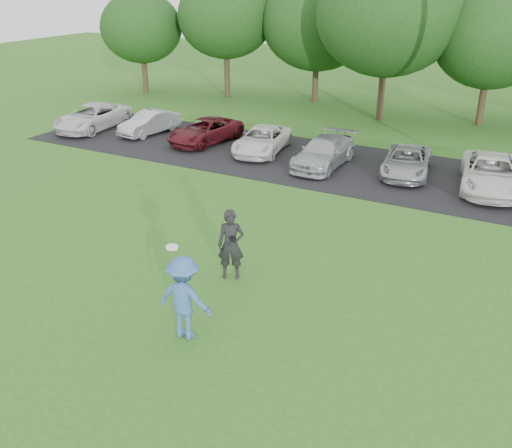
# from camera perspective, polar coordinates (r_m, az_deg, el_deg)

# --- Properties ---
(ground) EXTENTS (100.00, 100.00, 0.00)m
(ground) POSITION_cam_1_polar(r_m,az_deg,el_deg) (13.38, -7.19, -10.54)
(ground) COLOR #30631C
(ground) RESTS_ON ground
(parking_lot) EXTENTS (32.00, 6.50, 0.03)m
(parking_lot) POSITION_cam_1_polar(r_m,az_deg,el_deg) (24.04, 10.77, 5.38)
(parking_lot) COLOR black
(parking_lot) RESTS_ON ground
(frisbee_player) EXTENTS (1.34, 0.85, 2.26)m
(frisbee_player) POSITION_cam_1_polar(r_m,az_deg,el_deg) (12.68, -7.18, -7.34)
(frisbee_player) COLOR #3B66A8
(frisbee_player) RESTS_ON ground
(camera_bystander) EXTENTS (0.83, 0.71, 1.93)m
(camera_bystander) POSITION_cam_1_polar(r_m,az_deg,el_deg) (14.97, -2.52, -2.08)
(camera_bystander) COLOR black
(camera_bystander) RESTS_ON ground
(parked_cars) EXTENTS (31.08, 5.08, 1.25)m
(parked_cars) POSITION_cam_1_polar(r_m,az_deg,el_deg) (23.94, 10.03, 6.87)
(parked_cars) COLOR silver
(parked_cars) RESTS_ON parking_lot
(tree_row) EXTENTS (42.39, 9.85, 8.64)m
(tree_row) POSITION_cam_1_polar(r_m,az_deg,el_deg) (32.13, 19.91, 18.05)
(tree_row) COLOR #38281C
(tree_row) RESTS_ON ground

